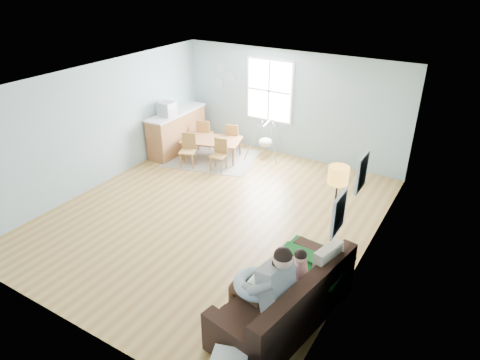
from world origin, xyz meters
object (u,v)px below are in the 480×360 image
Objects in this scene: chair_se at (219,153)px; counter at (177,131)px; chair_ne at (233,137)px; monitor at (167,109)px; dining_table at (211,149)px; baby_swing at (266,142)px; father at (266,285)px; toddler at (293,268)px; sofa at (287,304)px; chair_sw at (188,148)px; chair_nw at (204,133)px; floor_lamp at (338,183)px.

chair_se is 0.40× the size of counter.
monitor reaches higher than chair_ne.
baby_swing is at bearing 21.56° from dining_table.
father is 6.44m from monitor.
chair_ne reaches higher than dining_table.
counter is at bearing -158.56° from baby_swing.
baby_swing is (2.19, 1.24, -0.86)m from monitor.
baby_swing is (-2.80, 5.28, -0.40)m from father.
toddler is 5.93m from chair_ne.
chair_se is 1.43m from baby_swing.
chair_se is (-3.58, 3.69, 0.11)m from sofa.
toddler is at bearing -58.18° from baby_swing.
monitor is at bearing 162.24° from chair_sw.
father is 0.55m from toddler.
sofa is 6.13m from chair_ne.
father is at bearing -64.73° from dining_table.
father is 6.58m from chair_nw.
father is 1.02× the size of dining_table.
chair_ne is (-0.28, 1.07, 0.01)m from chair_se.
chair_nw is (-0.52, 0.43, 0.21)m from dining_table.
floor_lamp is 1.13× the size of dining_table.
toddler is 1.76m from floor_lamp.
chair_se is (-3.39, 3.98, -0.37)m from father.
floor_lamp reaches higher than chair_nw.
floor_lamp is at bearing -30.18° from chair_nw.
baby_swing is at bearing 15.10° from chair_ne.
baby_swing is at bearing 117.96° from father.
chair_se is 0.94× the size of chair_nw.
chair_sw is 1.18m from monitor.
toddler is at bearing -49.82° from chair_ne.
baby_swing is (-2.95, 3.11, -0.98)m from floor_lamp.
chair_nw is at bearing 136.74° from toddler.
father is at bearing -38.98° from monitor.
chair_se is at bearing 135.64° from toddler.
counter is (-5.17, 3.89, -0.22)m from toddler.
chair_ne is at bearing 68.43° from chair_sw.
chair_nw is (-4.58, 2.67, -0.91)m from floor_lamp.
counter is (-5.16, 2.24, -0.83)m from floor_lamp.
toddler is at bearing -36.94° from counter.
sofa is at bearing -61.37° from dining_table.
counter is (-5.02, 4.41, -0.25)m from father.
chair_nw is 0.79m from chair_ne.
counter is at bearing 143.25° from chair_sw.
sofa is 6.28× the size of monitor.
sofa is 5.59m from chair_sw.
sofa is 2.86× the size of chair_nw.
counter reaches higher than chair_ne.
father is 1.70× the size of toddler.
baby_swing reaches higher than chair_se.
toddler is at bearing -89.85° from floor_lamp.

